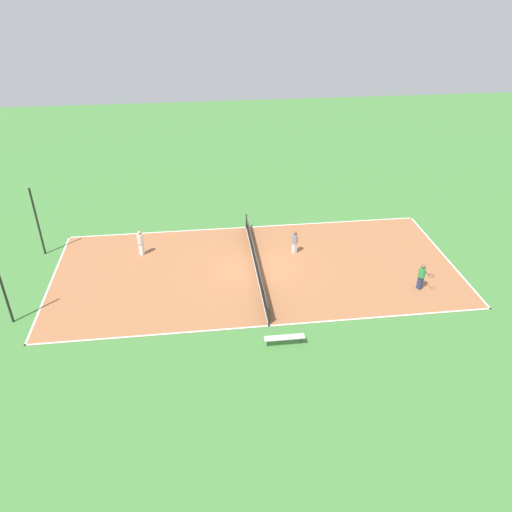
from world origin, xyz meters
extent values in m
plane|color=#47843D|center=(0.00, 0.00, 0.00)|extent=(80.00, 80.00, 0.00)
cube|color=#AD6B42|center=(0.00, 0.00, 0.01)|extent=(10.64, 23.23, 0.02)
cube|color=white|center=(-5.27, 0.00, 0.02)|extent=(0.10, 23.23, 0.00)
cube|color=white|center=(5.27, 0.00, 0.02)|extent=(0.10, 23.23, 0.00)
cube|color=white|center=(0.00, -11.57, 0.02)|extent=(10.64, 0.10, 0.00)
cube|color=white|center=(0.00, 11.57, 0.02)|extent=(10.64, 0.10, 0.00)
cube|color=white|center=(0.00, 0.00, 0.02)|extent=(10.64, 0.10, 0.00)
cylinder|color=black|center=(-5.17, 0.00, 0.52)|extent=(0.10, 0.10, 0.99)
cylinder|color=black|center=(5.17, 0.00, 0.52)|extent=(0.10, 0.10, 0.99)
cube|color=black|center=(0.00, 0.00, 0.49)|extent=(10.34, 0.03, 0.94)
cube|color=white|center=(0.00, 0.00, 0.93)|extent=(10.34, 0.04, 0.06)
cube|color=silver|center=(-6.70, -0.51, 0.43)|extent=(0.36, 1.90, 0.04)
cylinder|color=#4C4C51|center=(-6.70, -1.31, 0.21)|extent=(0.08, 0.08, 0.41)
cylinder|color=#4C4C51|center=(-6.70, 0.29, 0.21)|extent=(0.08, 0.08, 0.41)
cube|color=white|center=(2.49, 6.70, 0.43)|extent=(0.30, 0.32, 0.82)
cylinder|color=silver|center=(2.49, 6.70, 1.12)|extent=(0.49, 0.49, 0.57)
sphere|color=tan|center=(2.49, 6.70, 1.53)|extent=(0.24, 0.24, 0.24)
cube|color=navy|center=(-3.08, -8.63, 0.41)|extent=(0.31, 0.29, 0.77)
cylinder|color=green|center=(-3.08, -8.63, 1.06)|extent=(0.48, 0.48, 0.54)
sphere|color=brown|center=(-3.08, -8.63, 1.44)|extent=(0.23, 0.23, 0.23)
cylinder|color=#262626|center=(-3.37, -8.76, 1.19)|extent=(0.27, 0.14, 0.03)
torus|color=black|center=(-3.62, -8.88, 1.19)|extent=(0.40, 0.40, 0.02)
cube|color=white|center=(1.56, -2.56, 0.39)|extent=(0.31, 0.29, 0.73)
cylinder|color=gray|center=(1.56, -2.56, 1.01)|extent=(0.48, 0.48, 0.51)
sphere|color=brown|center=(1.56, -2.56, 1.38)|extent=(0.22, 0.22, 0.22)
sphere|color=#CCE033|center=(3.71, -10.25, 0.06)|extent=(0.07, 0.07, 0.07)
sphere|color=#CCE033|center=(4.44, 4.95, 0.06)|extent=(0.07, 0.07, 0.07)
sphere|color=#CCE033|center=(-0.47, -2.34, 0.06)|extent=(0.07, 0.07, 0.07)
sphere|color=#CCE033|center=(1.33, -9.75, 0.06)|extent=(0.07, 0.07, 0.07)
cylinder|color=black|center=(-3.36, 12.62, 2.17)|extent=(0.12, 0.12, 4.34)
cylinder|color=black|center=(3.36, 12.62, 2.17)|extent=(0.12, 0.12, 4.34)
camera|label=1|loc=(-24.34, 3.00, 15.61)|focal=35.00mm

